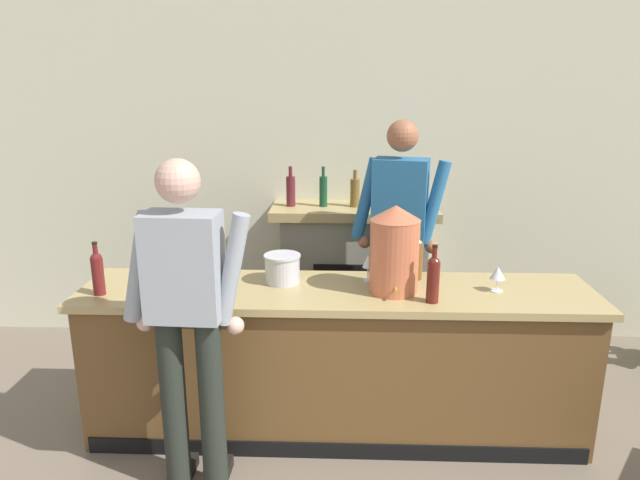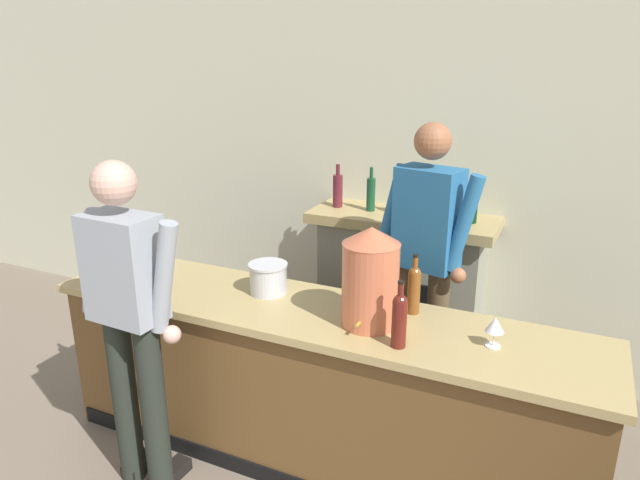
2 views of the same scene
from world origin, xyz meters
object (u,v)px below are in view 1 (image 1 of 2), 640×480
Objects in this scene: wine_bottle_chardonnay_pale at (417,257)px; wine_glass_near_bucket at (498,274)px; copper_dispenser at (394,249)px; ice_bucket_steel at (282,268)px; fireplace_stone at (353,276)px; wine_bottle_burgundy_dark at (433,277)px; wine_bottle_cabernet_heavy at (98,271)px; wine_glass_mid_counter at (368,262)px; person_customer at (187,318)px; person_bartender at (398,241)px.

wine_glass_near_bucket is at bearing -23.63° from wine_bottle_chardonnay_pale.
copper_dispenser reaches higher than ice_bucket_steel.
fireplace_stone is at bearing 123.87° from wine_glass_near_bucket.
fireplace_stone is 1.51m from wine_bottle_burgundy_dark.
ice_bucket_steel is 1.05m from wine_bottle_cabernet_heavy.
wine_bottle_chardonnay_pale is 1.94× the size of wine_glass_mid_counter.
wine_bottle_cabernet_heavy is 2.27m from wine_glass_near_bucket.
wine_glass_mid_counter is at bearing -86.42° from fireplace_stone.
wine_glass_near_bucket is (2.27, 0.14, -0.03)m from wine_bottle_cabernet_heavy.
person_customer is 7.98× the size of ice_bucket_steel.
fireplace_stone is 2.04m from wine_bottle_cabernet_heavy.
fireplace_stone is 1.37m from copper_dispenser.
fireplace_stone is at bearing 42.15° from wine_bottle_cabernet_heavy.
wine_bottle_cabernet_heavy is at bearing -155.57° from person_bartender.
wine_bottle_cabernet_heavy reaches higher than wine_glass_mid_counter.
wine_bottle_chardonnay_pale reaches higher than wine_glass_near_bucket.
person_customer is 0.95× the size of person_bartender.
person_bartender is at bearing 46.72° from person_customer.
copper_dispenser is at bearing -126.26° from wine_bottle_chardonnay_pale.
person_bartender is at bearing 24.43° from wine_bottle_cabernet_heavy.
person_customer reaches higher than wine_bottle_cabernet_heavy.
person_bartender is 12.64× the size of wine_glass_near_bucket.
wine_glass_near_bucket is (0.80, -1.19, 0.44)m from fireplace_stone.
wine_bottle_chardonnay_pale is at bearing -81.92° from person_bartender.
person_customer is 3.47× the size of copper_dispenser.
person_customer is at bearing -121.51° from ice_bucket_steel.
wine_bottle_chardonnay_pale reaches higher than ice_bucket_steel.
wine_bottle_chardonnay_pale is at bearing 156.37° from wine_glass_near_bucket.
person_customer reaches higher than wine_glass_near_bucket.
wine_glass_near_bucket is (1.25, -0.10, 0.02)m from ice_bucket_steel.
ice_bucket_steel is (-0.75, -0.56, -0.02)m from person_bartender.
fireplace_stone is 0.84× the size of person_customer.
person_bartender is 1.94m from wine_bottle_cabernet_heavy.
fireplace_stone is 1.14m from wine_glass_mid_counter.
wine_bottle_chardonnay_pale is (0.36, -1.00, 0.47)m from fireplace_stone.
person_bartender is (1.15, 1.22, 0.06)m from person_customer.
wine_glass_near_bucket is (0.60, 0.03, -0.15)m from copper_dispenser.
copper_dispenser is 0.69m from ice_bucket_steel.
wine_bottle_cabernet_heavy is (-1.47, -1.33, 0.47)m from fireplace_stone.
person_bartender is 0.48m from wine_bottle_chardonnay_pale.
copper_dispenser is (1.06, 0.53, 0.21)m from person_customer.
copper_dispenser is at bearing 26.59° from person_customer.
wine_bottle_cabernet_heavy reaches higher than ice_bucket_steel.
wine_bottle_burgundy_dark is 1.87m from wine_bottle_cabernet_heavy.
person_bartender is 5.70× the size of wine_bottle_burgundy_dark.
person_customer is at bearing -34.26° from wine_bottle_cabernet_heavy.
fireplace_stone is 1.50m from wine_glass_near_bucket.
ice_bucket_steel is at bearing -112.41° from fireplace_stone.
wine_glass_near_bucket is at bearing 2.64° from copper_dispenser.
person_customer is (-0.85, -1.75, 0.38)m from fireplace_stone.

